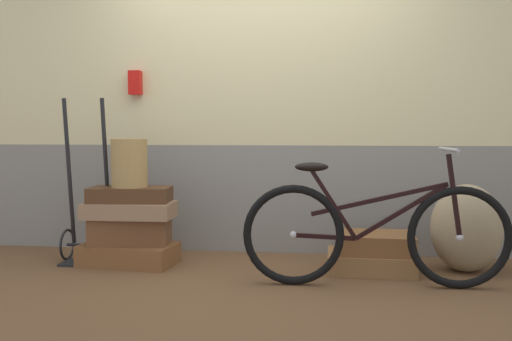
% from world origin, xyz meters
% --- Properties ---
extents(ground, '(9.64, 5.20, 0.06)m').
position_xyz_m(ground, '(0.00, 0.00, -0.03)').
color(ground, brown).
extents(station_building, '(7.64, 0.74, 2.88)m').
position_xyz_m(station_building, '(0.01, 0.85, 1.45)').
color(station_building, gray).
rests_on(station_building, ground).
extents(suitcase_0, '(0.75, 0.47, 0.16)m').
position_xyz_m(suitcase_0, '(-0.97, 0.20, 0.08)').
color(suitcase_0, brown).
rests_on(suitcase_0, ground).
extents(suitcase_1, '(0.62, 0.37, 0.20)m').
position_xyz_m(suitcase_1, '(-0.95, 0.21, 0.26)').
color(suitcase_1, brown).
rests_on(suitcase_1, suitcase_0).
extents(suitcase_2, '(0.67, 0.36, 0.12)m').
position_xyz_m(suitcase_2, '(-0.95, 0.18, 0.42)').
color(suitcase_2, '#937051').
rests_on(suitcase_2, suitcase_1).
extents(suitcase_3, '(0.62, 0.36, 0.11)m').
position_xyz_m(suitcase_3, '(-0.95, 0.20, 0.54)').
color(suitcase_3, '#4C2D19').
rests_on(suitcase_3, suitcase_2).
extents(suitcase_4, '(0.63, 0.45, 0.14)m').
position_xyz_m(suitcase_4, '(0.85, 0.21, 0.07)').
color(suitcase_4, olive).
rests_on(suitcase_4, ground).
extents(suitcase_5, '(0.56, 0.42, 0.14)m').
position_xyz_m(suitcase_5, '(0.88, 0.21, 0.21)').
color(suitcase_5, brown).
rests_on(suitcase_5, suitcase_4).
extents(wicker_basket, '(0.27, 0.27, 0.37)m').
position_xyz_m(wicker_basket, '(-0.95, 0.20, 0.78)').
color(wicker_basket, '#A8844C').
rests_on(wicker_basket, suitcase_3).
extents(luggage_trolley, '(0.38, 0.34, 1.27)m').
position_xyz_m(luggage_trolley, '(-1.31, 0.26, 0.32)').
color(luggage_trolley, black).
rests_on(luggage_trolley, ground).
extents(burlap_sack, '(0.51, 0.43, 0.64)m').
position_xyz_m(burlap_sack, '(1.54, 0.29, 0.32)').
color(burlap_sack, '#9E8966').
rests_on(burlap_sack, ground).
extents(bicycle, '(1.74, 0.46, 0.91)m').
position_xyz_m(bicycle, '(0.84, -0.19, 0.36)').
color(bicycle, black).
rests_on(bicycle, ground).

